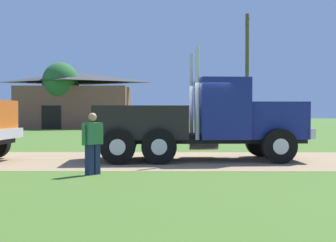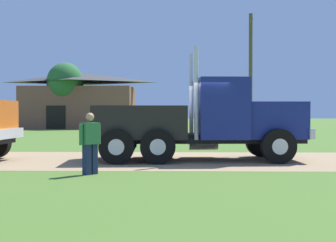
# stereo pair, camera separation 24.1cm
# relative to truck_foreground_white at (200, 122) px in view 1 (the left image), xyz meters

# --- Properties ---
(ground_plane) EXTENTS (200.00, 200.00, 0.00)m
(ground_plane) POSITION_rel_truck_foreground_white_xyz_m (-0.41, 0.01, -1.27)
(ground_plane) COLOR #466826
(dirt_track) EXTENTS (120.00, 5.81, 0.01)m
(dirt_track) POSITION_rel_truck_foreground_white_xyz_m (-0.41, 0.01, -1.26)
(dirt_track) COLOR #987D5A
(dirt_track) RESTS_ON ground_plane
(truck_foreground_white) EXTENTS (7.23, 2.93, 3.62)m
(truck_foreground_white) POSITION_rel_truck_foreground_white_xyz_m (0.00, 0.00, 0.00)
(truck_foreground_white) COLOR black
(truck_foreground_white) RESTS_ON ground_plane
(visitor_standing_near) EXTENTS (0.50, 0.51, 1.57)m
(visitor_standing_near) POSITION_rel_truck_foreground_white_xyz_m (-2.96, -3.53, -0.42)
(visitor_standing_near) COLOR #33723F
(visitor_standing_near) RESTS_ON ground_plane
(visitor_far_side) EXTENTS (0.62, 0.27, 1.75)m
(visitor_far_side) POSITION_rel_truck_foreground_white_xyz_m (-2.79, 5.65, -0.31)
(visitor_far_side) COLOR silver
(visitor_far_side) RESTS_ON ground_plane
(shed_building) EXTENTS (11.17, 6.16, 5.50)m
(shed_building) POSITION_rel_truck_foreground_white_xyz_m (-10.58, 29.99, 1.38)
(shed_building) COLOR brown
(shed_building) RESTS_ON ground_plane
(utility_pole_near) EXTENTS (0.35, 2.20, 8.52)m
(utility_pole_near) POSITION_rel_truck_foreground_white_xyz_m (4.37, 17.19, 3.25)
(utility_pole_near) COLOR brown
(utility_pole_near) RESTS_ON ground_plane
(tree_mid) EXTENTS (3.47, 3.47, 6.34)m
(tree_mid) POSITION_rel_truck_foreground_white_xyz_m (-11.58, 28.28, 3.13)
(tree_mid) COLOR #513823
(tree_mid) RESTS_ON ground_plane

